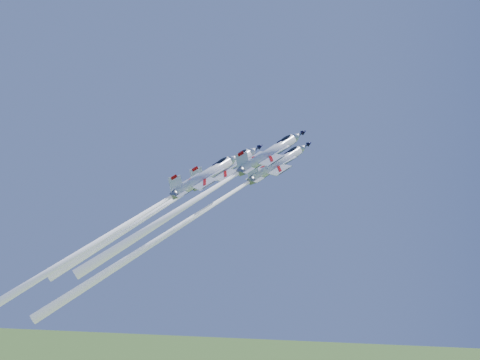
% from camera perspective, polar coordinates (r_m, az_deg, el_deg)
% --- Properties ---
extents(jet_lead, '(38.61, 28.00, 41.21)m').
position_cam_1_polar(jet_lead, '(101.51, -5.13, -4.07)').
color(jet_lead, white).
extents(jet_left, '(31.86, 22.57, 32.17)m').
position_cam_1_polar(jet_left, '(105.29, -7.61, -2.41)').
color(jet_left, white).
extents(jet_right, '(30.82, 21.99, 31.64)m').
position_cam_1_polar(jet_right, '(93.04, -3.65, -1.41)').
color(jet_right, white).
extents(jet_slot, '(39.98, 29.05, 42.86)m').
position_cam_1_polar(jet_slot, '(95.77, -14.62, -6.20)').
color(jet_slot, white).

